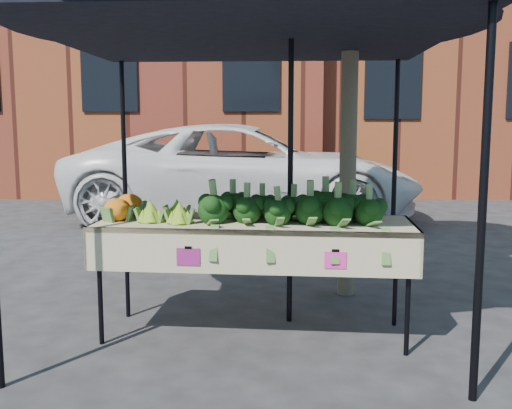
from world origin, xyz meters
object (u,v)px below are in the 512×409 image
Objects in this scene: canopy at (248,157)px; street_tree at (350,51)px; table at (254,278)px; vehicle at (244,44)px.

street_tree reaches higher than canopy.
table is at bearing -79.07° from canopy.
vehicle is at bearing 94.81° from canopy.
table is 6.14m from vehicle.
table is 0.41× the size of vehicle.
canopy is 0.53× the size of vehicle.
canopy is at bearing -176.07° from vehicle.
canopy is (-0.08, 0.41, 0.92)m from table.
table is at bearing -175.62° from vehicle.
street_tree is at bearing 55.20° from table.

